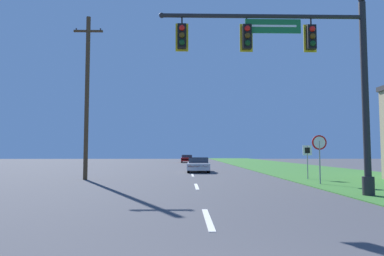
% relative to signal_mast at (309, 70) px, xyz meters
% --- Properties ---
extents(grass_verge_right, '(10.00, 110.00, 0.04)m').
position_rel_signal_mast_xyz_m(grass_verge_right, '(6.26, 19.75, -4.83)').
color(grass_verge_right, '#38752D').
rests_on(grass_verge_right, ground).
extents(road_center_line, '(0.16, 34.80, 0.01)m').
position_rel_signal_mast_xyz_m(road_center_line, '(-4.24, 11.75, -4.84)').
color(road_center_line, silver).
rests_on(road_center_line, ground).
extents(signal_mast, '(8.21, 0.47, 7.81)m').
position_rel_signal_mast_xyz_m(signal_mast, '(0.00, 0.00, 0.00)').
color(signal_mast, '#232326').
rests_on(signal_mast, grass_verge_right).
extents(car_ahead, '(2.00, 4.33, 1.19)m').
position_rel_signal_mast_xyz_m(car_ahead, '(-3.65, 15.81, -4.24)').
color(car_ahead, black).
rests_on(car_ahead, ground).
extents(far_car, '(1.82, 4.50, 1.19)m').
position_rel_signal_mast_xyz_m(far_car, '(-4.45, 41.48, -4.24)').
color(far_car, black).
rests_on(far_car, ground).
extents(stop_sign, '(0.76, 0.07, 2.50)m').
position_rel_signal_mast_xyz_m(stop_sign, '(2.13, 4.56, -2.98)').
color(stop_sign, gray).
rests_on(stop_sign, grass_verge_right).
extents(route_sign_post, '(0.55, 0.06, 2.03)m').
position_rel_signal_mast_xyz_m(route_sign_post, '(2.66, 7.78, -3.32)').
color(route_sign_post, gray).
rests_on(route_sign_post, grass_verge_right).
extents(utility_pole_near, '(1.80, 0.26, 10.11)m').
position_rel_signal_mast_xyz_m(utility_pole_near, '(-10.85, 8.06, 0.37)').
color(utility_pole_near, '#4C3823').
rests_on(utility_pole_near, ground).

